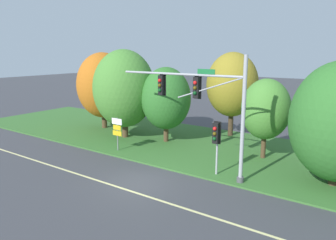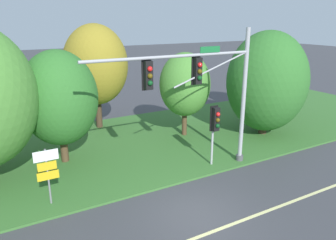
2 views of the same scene
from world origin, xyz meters
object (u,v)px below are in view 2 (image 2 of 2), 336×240
tree_mid_verge (96,65)px  tree_tall_centre (185,85)px  pedestrian_signal_near_kerb (215,123)px  route_sign_post (47,169)px  traffic_signal_mast (207,85)px  tree_furthest_back (278,64)px  tree_behind_signpost (59,98)px  tree_right_far (267,82)px

tree_mid_verge → tree_tall_centre: (4.43, -4.35, -1.03)m
pedestrian_signal_near_kerb → route_sign_post: 8.26m
traffic_signal_mast → pedestrian_signal_near_kerb: 2.20m
pedestrian_signal_near_kerb → tree_furthest_back: bearing=27.9°
tree_behind_signpost → tree_mid_verge: tree_mid_verge is taller
route_sign_post → tree_right_far: size_ratio=0.36×
traffic_signal_mast → pedestrian_signal_near_kerb: size_ratio=2.65×
tree_behind_signpost → tree_furthest_back: tree_furthest_back is taller
tree_tall_centre → tree_behind_signpost: bearing=-176.9°
traffic_signal_mast → tree_behind_signpost: bearing=142.7°
traffic_signal_mast → tree_right_far: bearing=21.6°
pedestrian_signal_near_kerb → tree_behind_signpost: (-6.72, 4.40, 1.15)m
pedestrian_signal_near_kerb → tree_mid_verge: bearing=109.4°
tree_mid_verge → tree_furthest_back: (13.09, -3.96, -0.33)m
traffic_signal_mast → tree_mid_verge: tree_mid_verge is taller
route_sign_post → tree_right_far: tree_right_far is taller
tree_right_far → traffic_signal_mast: bearing=-158.4°
pedestrian_signal_near_kerb → tree_right_far: bearing=22.5°
tree_tall_centre → tree_furthest_back: 8.69m
tree_behind_signpost → traffic_signal_mast: bearing=-37.3°
traffic_signal_mast → tree_furthest_back: 11.87m
traffic_signal_mast → tree_behind_signpost: traffic_signal_mast is taller
tree_right_far → tree_furthest_back: size_ratio=1.10×
tree_behind_signpost → tree_mid_verge: bearing=53.9°
pedestrian_signal_near_kerb → tree_tall_centre: bearing=76.0°
pedestrian_signal_near_kerb → tree_mid_verge: size_ratio=0.45×
tree_behind_signpost → tree_mid_verge: 5.99m
traffic_signal_mast → pedestrian_signal_near_kerb: traffic_signal_mast is taller
tree_furthest_back → traffic_signal_mast: bearing=-153.0°
tree_behind_signpost → tree_tall_centre: (7.92, 0.43, -0.13)m
traffic_signal_mast → tree_furthest_back: (10.57, 5.39, -0.35)m
tree_behind_signpost → tree_right_far: bearing=-8.6°
tree_furthest_back → route_sign_post: bearing=-164.8°
route_sign_post → tree_furthest_back: 18.89m
tree_behind_signpost → tree_furthest_back: size_ratio=0.98×
route_sign_post → tree_right_far: 14.49m
route_sign_post → tree_right_far: (14.20, 2.17, 1.93)m
route_sign_post → tree_mid_verge: bearing=60.7°
tree_tall_centre → tree_right_far: bearing=-26.2°
tree_mid_verge → tree_tall_centre: 6.30m
tree_mid_verge → tree_furthest_back: 13.68m
tree_tall_centre → tree_mid_verge: bearing=135.6°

